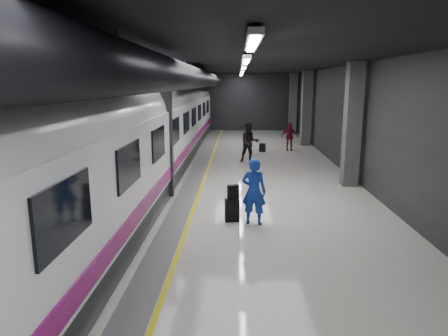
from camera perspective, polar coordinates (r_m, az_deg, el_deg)
ground at (r=13.23m, az=0.27°, el=-4.44°), size 40.00×40.00×0.00m
platform_hall at (r=13.66m, az=-0.82°, el=11.13°), size 10.02×40.02×4.51m
train at (r=13.30m, az=-13.89°, el=4.42°), size 3.05×38.00×4.05m
traveler_main at (r=10.72m, az=4.28°, el=-3.35°), size 0.75×0.58×1.82m
suitcase_main at (r=11.07m, az=1.16°, el=-6.03°), size 0.42×0.30×0.63m
shoulder_bag at (r=10.96m, az=1.31°, el=-3.44°), size 0.33×0.26×0.39m
traveler_far_a at (r=19.35m, az=3.67°, el=3.69°), size 1.05×0.88×1.92m
traveler_far_b at (r=23.04m, az=9.31°, el=4.45°), size 0.93×0.39×1.57m
suitcase_far at (r=22.44m, az=5.51°, el=2.94°), size 0.37×0.30×0.48m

